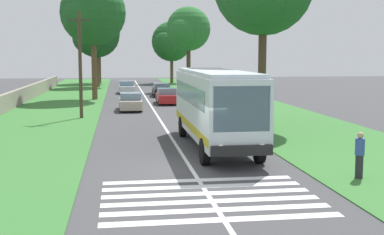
{
  "coord_description": "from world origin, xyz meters",
  "views": [
    {
      "loc": [
        -19.98,
        2.79,
        4.5
      ],
      "look_at": [
        3.35,
        -0.54,
        1.6
      ],
      "focal_mm": 48.19,
      "sensor_mm": 36.0,
      "label": 1
    }
  ],
  "objects": [
    {
      "name": "roadside_tree_left_1",
      "position": [
        51.95,
        5.84,
        6.97
      ],
      "size": [
        7.61,
        6.27,
        10.25
      ],
      "color": "brown",
      "rests_on": "grass_verge_left"
    },
    {
      "name": "grass_verge_left",
      "position": [
        15.0,
        8.2,
        0.02
      ],
      "size": [
        120.0,
        8.0,
        0.04
      ],
      "primitive_type": "cube",
      "color": "#387533",
      "rests_on": "ground"
    },
    {
      "name": "roadside_tree_left_2",
      "position": [
        32.23,
        5.24,
        8.35
      ],
      "size": [
        7.67,
        6.4,
        11.7
      ],
      "color": "brown",
      "rests_on": "grass_verge_left"
    },
    {
      "name": "coach_bus",
      "position": [
        4.38,
        -1.8,
        2.15
      ],
      "size": [
        11.16,
        2.62,
        3.73
      ],
      "color": "silver",
      "rests_on": "ground"
    },
    {
      "name": "ground",
      "position": [
        0.0,
        0.0,
        0.0
      ],
      "size": [
        160.0,
        160.0,
        0.0
      ],
      "primitive_type": "plane",
      "color": "#424244"
    },
    {
      "name": "centre_line",
      "position": [
        15.0,
        0.0,
        0.0
      ],
      "size": [
        110.0,
        0.16,
        0.01
      ],
      "primitive_type": "cube",
      "color": "silver",
      "rests_on": "ground"
    },
    {
      "name": "utility_pole",
      "position": [
        16.81,
        5.42,
        3.89
      ],
      "size": [
        0.24,
        1.4,
        7.42
      ],
      "color": "#473828",
      "rests_on": "grass_verge_left"
    },
    {
      "name": "trailing_car_2",
      "position": [
        35.2,
        -1.77,
        0.67
      ],
      "size": [
        4.3,
        1.78,
        1.43
      ],
      "color": "black",
      "rests_on": "ground"
    },
    {
      "name": "roadside_tree_right_1",
      "position": [
        43.42,
        -5.68,
        7.44
      ],
      "size": [
        6.3,
        5.42,
        10.27
      ],
      "color": "#4C3826",
      "rests_on": "grass_verge_right"
    },
    {
      "name": "pedestrian",
      "position": [
        -2.77,
        -5.77,
        0.91
      ],
      "size": [
        0.34,
        0.34,
        1.69
      ],
      "color": "#26262D",
      "rests_on": "grass_verge_right"
    },
    {
      "name": "trailing_car_3",
      "position": [
        40.21,
        1.86,
        0.67
      ],
      "size": [
        4.3,
        1.78,
        1.43
      ],
      "color": "silver",
      "rests_on": "ground"
    },
    {
      "name": "roadside_tree_left_0",
      "position": [
        61.48,
        5.84,
        7.79
      ],
      "size": [
        7.52,
        6.61,
        11.22
      ],
      "color": "#4C3826",
      "rests_on": "grass_verge_left"
    },
    {
      "name": "roadside_wall",
      "position": [
        20.0,
        11.6,
        0.73
      ],
      "size": [
        70.0,
        0.4,
        1.38
      ],
      "primitive_type": "cube",
      "color": "gray",
      "rests_on": "grass_verge_left"
    },
    {
      "name": "roadside_tree_right_0",
      "position": [
        60.37,
        -5.31,
        6.31
      ],
      "size": [
        7.2,
        6.19,
        9.53
      ],
      "color": "brown",
      "rests_on": "grass_verge_right"
    },
    {
      "name": "zebra_crossing",
      "position": [
        -4.35,
        0.0,
        0.0
      ],
      "size": [
        4.95,
        6.8,
        0.01
      ],
      "color": "silver",
      "rests_on": "ground"
    },
    {
      "name": "trailing_car_0",
      "position": [
        21.66,
        1.87,
        0.67
      ],
      "size": [
        4.3,
        1.78,
        1.43
      ],
      "color": "#B7A893",
      "rests_on": "ground"
    },
    {
      "name": "trailing_car_1",
      "position": [
        26.78,
        -1.56,
        0.67
      ],
      "size": [
        4.3,
        1.78,
        1.43
      ],
      "color": "#B21E1E",
      "rests_on": "ground"
    },
    {
      "name": "grass_verge_right",
      "position": [
        15.0,
        -8.2,
        0.02
      ],
      "size": [
        120.0,
        8.0,
        0.04
      ],
      "primitive_type": "cube",
      "color": "#387533",
      "rests_on": "ground"
    }
  ]
}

